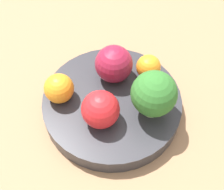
{
  "coord_description": "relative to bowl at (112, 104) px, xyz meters",
  "views": [
    {
      "loc": [
        -0.14,
        -0.23,
        0.42
      ],
      "look_at": [
        0.0,
        0.0,
        0.06
      ],
      "focal_mm": 50.0,
      "sensor_mm": 36.0,
      "label": 1
    }
  ],
  "objects": [
    {
      "name": "ground_plane",
      "position": [
        0.0,
        0.0,
        -0.03
      ],
      "size": [
        6.0,
        6.0,
        0.0
      ],
      "primitive_type": "plane",
      "color": "gray"
    },
    {
      "name": "broccoli",
      "position": [
        0.04,
        -0.05,
        0.06
      ],
      "size": [
        0.06,
        0.06,
        0.07
      ],
      "color": "#99C17A",
      "rests_on": "bowl"
    },
    {
      "name": "bowl",
      "position": [
        0.0,
        0.0,
        0.0
      ],
      "size": [
        0.21,
        0.21,
        0.03
      ],
      "color": "#2D2D33",
      "rests_on": "table_surface"
    },
    {
      "name": "apple_red",
      "position": [
        -0.03,
        -0.02,
        0.04
      ],
      "size": [
        0.05,
        0.05,
        0.05
      ],
      "color": "red",
      "rests_on": "bowl"
    },
    {
      "name": "table_surface",
      "position": [
        0.0,
        0.0,
        -0.02
      ],
      "size": [
        1.2,
        1.2,
        0.02
      ],
      "color": "#936D4C",
      "rests_on": "ground_plane"
    },
    {
      "name": "orange_front",
      "position": [
        -0.06,
        0.04,
        0.04
      ],
      "size": [
        0.04,
        0.04,
        0.04
      ],
      "color": "orange",
      "rests_on": "bowl"
    },
    {
      "name": "apple_green",
      "position": [
        0.02,
        0.04,
        0.04
      ],
      "size": [
        0.06,
        0.06,
        0.06
      ],
      "color": "maroon",
      "rests_on": "bowl"
    },
    {
      "name": "orange_back",
      "position": [
        0.07,
        0.01,
        0.03
      ],
      "size": [
        0.04,
        0.04,
        0.04
      ],
      "color": "orange",
      "rests_on": "bowl"
    }
  ]
}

